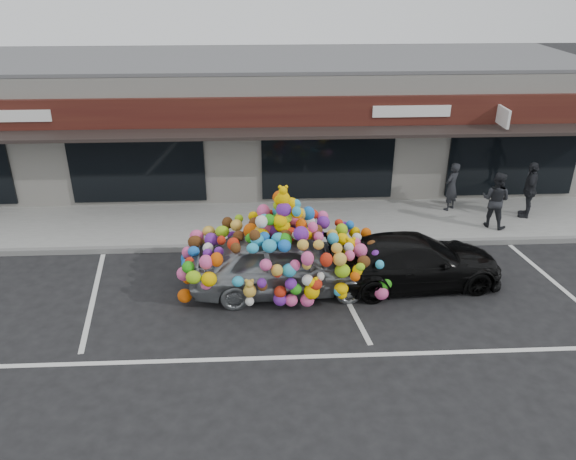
{
  "coord_description": "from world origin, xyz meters",
  "views": [
    {
      "loc": [
        0.9,
        -11.44,
        7.28
      ],
      "look_at": [
        1.53,
        1.4,
        1.1
      ],
      "focal_mm": 35.0,
      "sensor_mm": 36.0,
      "label": 1
    }
  ],
  "objects_px": {
    "toy_car": "(284,255)",
    "pedestrian_b": "(496,200)",
    "black_sedan": "(414,261)",
    "pedestrian_c": "(530,190)",
    "pedestrian_a": "(452,187)"
  },
  "relations": [
    {
      "from": "toy_car",
      "to": "black_sedan",
      "type": "xyz_separation_m",
      "value": [
        3.22,
        0.11,
        -0.31
      ]
    },
    {
      "from": "pedestrian_b",
      "to": "pedestrian_c",
      "type": "relative_size",
      "value": 0.96
    },
    {
      "from": "black_sedan",
      "to": "pedestrian_c",
      "type": "height_order",
      "value": "pedestrian_c"
    },
    {
      "from": "pedestrian_b",
      "to": "pedestrian_a",
      "type": "bearing_deg",
      "value": -16.31
    },
    {
      "from": "black_sedan",
      "to": "pedestrian_b",
      "type": "xyz_separation_m",
      "value": [
        3.1,
        2.89,
        0.36
      ]
    },
    {
      "from": "toy_car",
      "to": "pedestrian_b",
      "type": "distance_m",
      "value": 6.99
    },
    {
      "from": "pedestrian_b",
      "to": "pedestrian_c",
      "type": "xyz_separation_m",
      "value": [
        1.31,
        0.67,
        0.03
      ]
    },
    {
      "from": "pedestrian_a",
      "to": "pedestrian_b",
      "type": "height_order",
      "value": "pedestrian_b"
    },
    {
      "from": "pedestrian_a",
      "to": "pedestrian_b",
      "type": "distance_m",
      "value": 1.57
    },
    {
      "from": "black_sedan",
      "to": "pedestrian_a",
      "type": "xyz_separation_m",
      "value": [
        2.21,
        4.18,
        0.29
      ]
    },
    {
      "from": "black_sedan",
      "to": "pedestrian_a",
      "type": "height_order",
      "value": "pedestrian_a"
    },
    {
      "from": "pedestrian_b",
      "to": "black_sedan",
      "type": "bearing_deg",
      "value": 82.28
    },
    {
      "from": "pedestrian_c",
      "to": "black_sedan",
      "type": "bearing_deg",
      "value": -27.25
    },
    {
      "from": "toy_car",
      "to": "black_sedan",
      "type": "height_order",
      "value": "toy_car"
    },
    {
      "from": "toy_car",
      "to": "black_sedan",
      "type": "distance_m",
      "value": 3.24
    }
  ]
}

